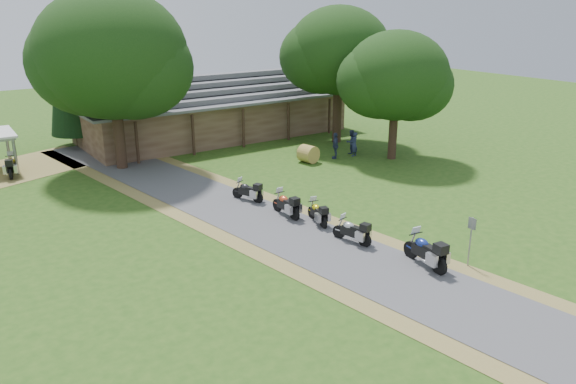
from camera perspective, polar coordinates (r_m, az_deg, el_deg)
ground at (r=23.12m, az=7.42°, el=-7.23°), size 120.00×120.00×0.00m
driveway at (r=25.66m, az=0.60°, el=-4.36°), size 51.95×51.95×0.00m
lodge at (r=44.78m, az=-7.54°, el=8.76°), size 21.40×9.40×4.90m
motorcycle_row_a at (r=23.09m, az=13.77°, el=-5.68°), size 0.93×2.20×1.46m
motorcycle_row_b at (r=24.78m, az=6.51°, el=-3.83°), size 0.97×1.86×1.22m
motorcycle_row_c at (r=26.78m, az=3.01°, el=-2.00°), size 0.94×1.81×1.18m
motorcycle_row_d at (r=27.66m, az=-0.22°, el=-1.16°), size 0.63×1.92×1.31m
motorcycle_row_e at (r=29.87m, az=-4.14°, el=0.20°), size 1.17×1.84×1.20m
motorcycle_carport_a at (r=38.01m, az=-26.31°, el=2.48°), size 1.14×2.13×1.39m
person_a at (r=38.82m, az=6.75°, el=5.06°), size 0.66×0.56×1.97m
person_b at (r=39.49m, az=6.42°, el=5.29°), size 0.58×0.43×1.95m
person_c at (r=38.07m, az=4.84°, el=4.94°), size 0.71×0.73×2.09m
hay_bale at (r=37.11m, az=2.07°, el=3.89°), size 1.31×1.23×1.15m
sign_post at (r=23.45m, az=18.01°, el=-4.85°), size 0.38×0.06×2.09m
oak_lodge_left at (r=36.34m, az=-17.31°, el=11.07°), size 9.17×9.17×11.49m
oak_lodge_right at (r=42.09m, az=5.14°, el=12.36°), size 7.48×7.48×10.92m
oak_driveway at (r=37.90m, az=10.86°, el=9.93°), size 6.82×6.82×8.98m
cedar_near at (r=43.30m, az=-21.32°, el=12.53°), size 3.70×3.70×12.66m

